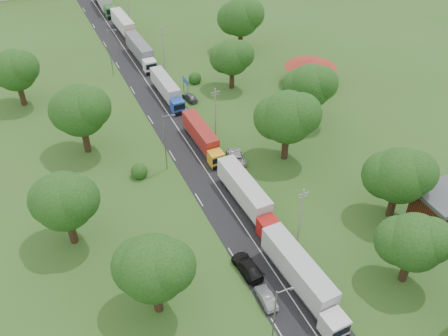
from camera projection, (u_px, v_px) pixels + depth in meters
ground at (238, 219)px, 70.43m from camera, size 260.00×260.00×0.00m
road at (188, 144)px, 84.85m from camera, size 8.00×200.00×0.04m
info_sign at (185, 84)px, 95.47m from camera, size 0.12×3.10×4.10m
pole_1 at (301, 215)px, 64.26m from camera, size 1.60×0.24×9.00m
pole_2 at (215, 111)px, 84.44m from camera, size 1.60×0.24×9.00m
pole_3 at (163, 47)px, 104.61m from camera, size 1.60×0.24×9.00m
pole_4 at (128, 4)px, 124.79m from camera, size 1.60×0.24×9.00m
lamp_0 at (275, 319)px, 50.90m from camera, size 2.03×0.22×10.00m
lamp_1 at (166, 140)px, 76.12m from camera, size 2.03×0.22×10.00m
lamp_2 at (110, 50)px, 101.34m from camera, size 2.03×0.22×10.00m
tree_2 at (413, 241)px, 57.97m from camera, size 8.00×8.00×10.10m
tree_3 at (399, 175)px, 66.72m from camera, size 8.80×8.80×11.07m
tree_4 at (287, 117)px, 77.08m from camera, size 9.60×9.60×12.05m
tree_5 at (309, 86)px, 86.09m from camera, size 8.80×8.80×11.07m
tree_6 at (232, 57)px, 96.48m from camera, size 8.00×8.00×10.10m
tree_7 at (241, 17)px, 109.41m from camera, size 9.60×9.60×12.05m
tree_10 at (153, 267)px, 54.10m from camera, size 8.80×8.80×11.07m
tree_11 at (64, 200)px, 62.67m from camera, size 8.80×8.80×11.07m
tree_12 at (80, 110)px, 78.62m from camera, size 9.60×9.60×12.05m
tree_13 at (15, 70)px, 90.86m from camera, size 8.80×8.80×11.07m
house_brick at (447, 207)px, 68.46m from camera, size 8.60×6.60×5.20m
house_cream at (311, 68)px, 99.39m from camera, size 10.08×10.08×5.80m
truck_0 at (303, 277)px, 59.25m from camera, size 3.41×15.83×4.37m
truck_1 at (247, 195)px, 71.08m from camera, size 3.00×15.30×4.23m
truck_2 at (202, 137)px, 83.13m from camera, size 2.47×13.45×3.73m
truck_3 at (167, 89)px, 95.87m from camera, size 2.58×13.77×3.81m
truck_4 at (141, 51)px, 108.81m from camera, size 2.93×15.08×4.17m
truck_5 at (124, 25)px, 120.17m from camera, size 2.90×15.08×4.18m
truck_6 at (104, 1)px, 133.19m from camera, size 3.10×15.79×4.37m
car_lane_mid at (266, 298)px, 58.91m from camera, size 1.61×4.11×1.33m
car_lane_rear at (247, 266)px, 62.52m from camera, size 2.68×5.66×1.60m
car_verge_near at (236, 157)px, 80.83m from camera, size 3.27×5.57×1.46m
car_verge_far at (190, 97)px, 96.04m from camera, size 2.25×4.18×1.35m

